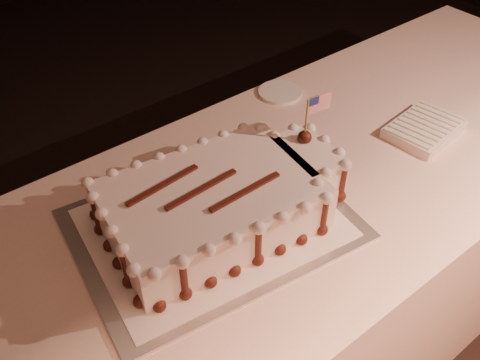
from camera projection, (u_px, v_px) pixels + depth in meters
banquet_table at (285, 277)px, 1.57m from camera, size 2.40×0.80×0.75m
cake_board at (212, 224)px, 1.21m from camera, size 0.66×0.53×0.01m
doily at (212, 223)px, 1.21m from camera, size 0.59×0.48×0.00m
sheet_cake at (224, 200)px, 1.18m from camera, size 0.59×0.38×0.23m
napkin_stack at (424, 129)px, 1.47m from camera, size 0.22×0.17×0.03m
side_plate at (280, 92)px, 1.63m from camera, size 0.13×0.13×0.01m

